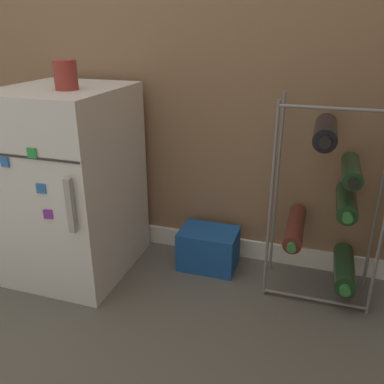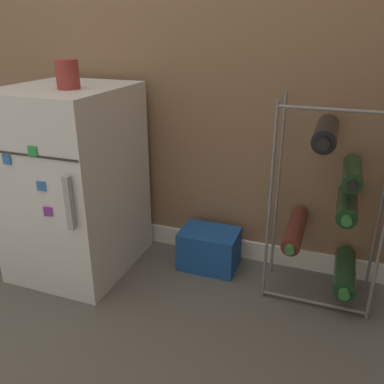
# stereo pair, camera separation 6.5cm
# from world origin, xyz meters

# --- Properties ---
(ground_plane) EXTENTS (14.00, 14.00, 0.00)m
(ground_plane) POSITION_xyz_m (0.00, 0.00, 0.00)
(ground_plane) COLOR #56544F
(mini_fridge) EXTENTS (0.46, 0.55, 0.80)m
(mini_fridge) POSITION_xyz_m (-0.49, 0.25, 0.40)
(mini_fridge) COLOR silver
(mini_fridge) RESTS_ON ground_plane
(wine_rack) EXTENTS (0.41, 0.33, 0.79)m
(wine_rack) POSITION_xyz_m (0.56, 0.37, 0.40)
(wine_rack) COLOR slate
(wine_rack) RESTS_ON ground_plane
(soda_box) EXTENTS (0.26, 0.18, 0.18)m
(soda_box) POSITION_xyz_m (0.07, 0.42, 0.09)
(soda_box) COLOR #194C9E
(soda_box) RESTS_ON ground_plane
(fridge_top_cup) EXTENTS (0.09, 0.09, 0.11)m
(fridge_top_cup) POSITION_xyz_m (-0.43, 0.20, 0.86)
(fridge_top_cup) COLOR maroon
(fridge_top_cup) RESTS_ON mini_fridge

